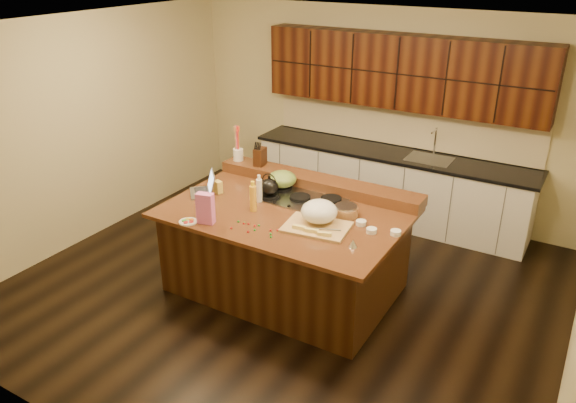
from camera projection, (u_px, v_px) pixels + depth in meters
The scene contains 34 objects.
room at pixel (285, 171), 5.50m from camera, with size 5.52×5.02×2.72m.
island at pixel (286, 250), 5.87m from camera, with size 2.40×1.60×0.92m.
back_ledge at pixel (318, 182), 6.20m from camera, with size 2.40×0.30×0.12m, color black.
cooktop at pixel (300, 199), 5.91m from camera, with size 0.92×0.52×0.05m.
back_counter at pixel (393, 148), 7.26m from camera, with size 3.70×0.66×2.40m.
kettle at pixel (269, 187), 5.90m from camera, with size 0.20×0.20×0.18m, color black.
green_bowl at pixel (282, 179), 6.10m from camera, with size 0.32×0.32×0.17m, color olive.
laptop at pixel (206, 188), 6.05m from camera, with size 0.42×0.43×0.23m.
oil_bottle at pixel (253, 198), 5.62m from camera, with size 0.07×0.07×0.27m, color gold.
vinegar_bottle at pixel (259, 191), 5.82m from camera, with size 0.06×0.06×0.25m, color silver.
wooden_tray at pixel (319, 215), 5.33m from camera, with size 0.66×0.52×0.24m.
ramekin_a at pixel (361, 223), 5.37m from camera, with size 0.10×0.10×0.04m, color white.
ramekin_b at pixel (396, 233), 5.19m from camera, with size 0.10×0.10×0.04m, color white.
ramekin_c at pixel (372, 231), 5.23m from camera, with size 0.10×0.10×0.04m, color white.
strainer_bowl at pixel (346, 212), 5.55m from camera, with size 0.24×0.24×0.09m, color #996B3F.
kitchen_timer at pixel (353, 243), 4.98m from camera, with size 0.08×0.08×0.07m, color silver.
pink_bag at pixel (205, 208), 5.36m from camera, with size 0.16×0.09×0.31m, color pink.
candy_plate at pixel (188, 222), 5.43m from camera, with size 0.18×0.18×0.01m, color white.
package_box at pixel (218, 187), 6.06m from camera, with size 0.10×0.07×0.14m, color #E4C650.
utensil_crock at pixel (238, 155), 6.64m from camera, with size 0.12×0.12×0.14m, color white.
knife_block at pixel (260, 157), 6.49m from camera, with size 0.10×0.17×0.20m, color black.
gumdrop_0 at pixel (231, 228), 5.30m from camera, with size 0.02×0.02×0.02m, color red.
gumdrop_1 at pixel (259, 225), 5.35m from camera, with size 0.02×0.02×0.02m, color #198C26.
gumdrop_2 at pixel (244, 223), 5.39m from camera, with size 0.02×0.02×0.02m, color red.
gumdrop_3 at pixel (271, 234), 5.19m from camera, with size 0.02×0.02×0.02m, color #198C26.
gumdrop_4 at pixel (255, 226), 5.35m from camera, with size 0.02×0.02×0.02m, color red.
gumdrop_5 at pixel (238, 222), 5.43m from camera, with size 0.02×0.02×0.02m, color #198C26.
gumdrop_6 at pixel (248, 232), 5.23m from camera, with size 0.02×0.02×0.02m, color red.
gumdrop_7 at pixel (255, 230), 5.26m from camera, with size 0.02×0.02×0.02m, color #198C26.
gumdrop_8 at pixel (248, 224), 5.38m from camera, with size 0.02×0.02×0.02m, color red.
gumdrop_9 at pixel (271, 237), 5.14m from camera, with size 0.02×0.02×0.02m, color #198C26.
gumdrop_10 at pixel (278, 230), 5.26m from camera, with size 0.02×0.02×0.02m, color red.
gumdrop_11 at pixel (244, 223), 5.41m from camera, with size 0.02×0.02×0.02m, color #198C26.
gumdrop_12 at pixel (271, 230), 5.26m from camera, with size 0.02×0.02×0.02m, color red.
Camera 1 is at (2.63, -4.41, 3.35)m, focal length 35.00 mm.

